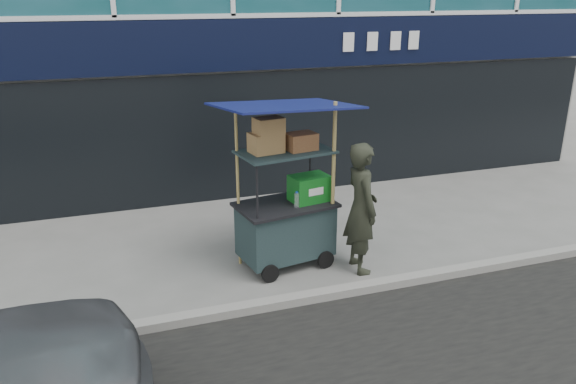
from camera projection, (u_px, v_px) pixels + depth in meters
name	position (u px, v px, depth m)	size (l,w,h in m)	color
ground	(309.00, 293.00, 7.51)	(80.00, 80.00, 0.00)	slate
curb	(314.00, 296.00, 7.32)	(80.00, 0.18, 0.12)	gray
vendor_cart	(287.00, 209.00, 8.04)	(2.02, 1.57, 2.47)	#19282B
vendor_man	(361.00, 208.00, 7.87)	(0.69, 0.45, 1.89)	#262A1F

